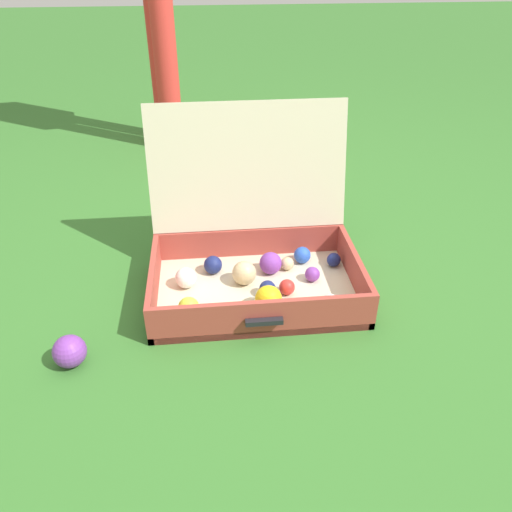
% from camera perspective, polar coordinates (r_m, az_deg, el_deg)
% --- Properties ---
extents(ground_plane, '(16.00, 16.00, 0.00)m').
position_cam_1_polar(ground_plane, '(1.74, 0.63, -2.84)').
color(ground_plane, '#336B28').
extents(open_suitcase, '(0.68, 0.57, 0.56)m').
position_cam_1_polar(open_suitcase, '(1.67, -0.24, 0.50)').
color(open_suitcase, beige).
rests_on(open_suitcase, ground).
extents(stray_ball_on_grass, '(0.09, 0.09, 0.09)m').
position_cam_1_polar(stray_ball_on_grass, '(1.50, -20.41, -10.11)').
color(stray_ball_on_grass, purple).
rests_on(stray_ball_on_grass, ground).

